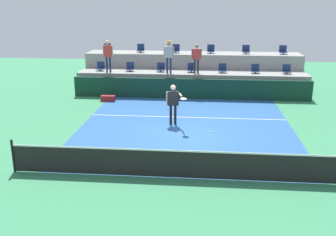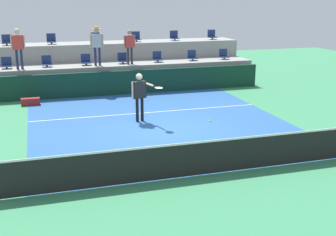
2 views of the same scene
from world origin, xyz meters
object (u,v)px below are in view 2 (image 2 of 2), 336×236
(stadium_chair_upper_far_left, at_px, (7,41))
(tennis_player, at_px, (140,92))
(stadium_chair_lower_mid_left, at_px, (86,61))
(stadium_chair_upper_left, at_px, (51,40))
(stadium_chair_lower_far_left, at_px, (6,64))
(stadium_chair_upper_mid_right, at_px, (136,37))
(stadium_chair_upper_right, at_px, (174,36))
(spectator_in_white, at_px, (130,44))
(equipment_bag, at_px, (30,102))
(stadium_chair_lower_center, at_px, (122,59))
(stadium_chair_lower_far_right, at_px, (224,55))
(stadium_chair_upper_mid_left, at_px, (95,39))
(stadium_chair_lower_left, at_px, (47,62))
(stadium_chair_lower_right, at_px, (192,56))
(tennis_ball, at_px, (210,121))
(stadium_chair_lower_mid_right, at_px, (157,58))
(spectator_with_hat, at_px, (97,42))
(stadium_chair_upper_far_right, at_px, (212,35))
(spectator_leaning_on_rail, at_px, (18,45))

(stadium_chair_upper_far_left, distance_m, tennis_player, 9.17)
(stadium_chair_lower_mid_left, relative_size, stadium_chair_upper_left, 1.00)
(stadium_chair_lower_far_left, height_order, stadium_chair_lower_mid_left, same)
(stadium_chair_upper_mid_right, bearing_deg, stadium_chair_upper_right, 0.00)
(spectator_in_white, height_order, equipment_bag, spectator_in_white)
(stadium_chair_lower_center, distance_m, stadium_chair_lower_far_right, 5.33)
(stadium_chair_lower_far_left, bearing_deg, stadium_chair_upper_mid_left, 22.80)
(stadium_chair_lower_mid_left, relative_size, stadium_chair_upper_mid_left, 1.00)
(stadium_chair_lower_left, distance_m, stadium_chair_lower_far_right, 8.88)
(stadium_chair_lower_center, height_order, stadium_chair_lower_right, same)
(stadium_chair_lower_left, height_order, equipment_bag, stadium_chair_lower_left)
(stadium_chair_lower_far_right, bearing_deg, stadium_chair_upper_left, 168.09)
(stadium_chair_upper_mid_left, bearing_deg, stadium_chair_lower_far_right, -15.83)
(stadium_chair_lower_right, relative_size, tennis_ball, 7.65)
(stadium_chair_lower_mid_left, relative_size, stadium_chair_lower_mid_right, 1.00)
(equipment_bag, bearing_deg, stadium_chair_lower_far_right, 12.79)
(stadium_chair_lower_far_right, bearing_deg, spectator_with_hat, -176.66)
(stadium_chair_upper_mid_right, height_order, stadium_chair_upper_far_right, same)
(spectator_leaning_on_rail, bearing_deg, stadium_chair_upper_mid_left, 30.54)
(spectator_leaning_on_rail, bearing_deg, stadium_chair_lower_mid_left, 7.38)
(stadium_chair_upper_right, bearing_deg, stadium_chair_lower_right, -77.85)
(stadium_chair_lower_far_right, bearing_deg, spectator_in_white, -175.65)
(stadium_chair_upper_mid_left, relative_size, stadium_chair_upper_right, 1.00)
(stadium_chair_lower_mid_right, distance_m, spectator_leaning_on_rail, 6.55)
(stadium_chair_lower_mid_left, relative_size, stadium_chair_lower_far_right, 1.00)
(stadium_chair_upper_mid_left, height_order, stadium_chair_upper_right, same)
(stadium_chair_upper_mid_right, relative_size, equipment_bag, 0.68)
(stadium_chair_lower_right, height_order, stadium_chair_upper_mid_left, stadium_chair_upper_mid_left)
(stadium_chair_lower_center, distance_m, stadium_chair_upper_far_left, 5.66)
(stadium_chair_lower_far_left, bearing_deg, stadium_chair_upper_far_right, 9.56)
(stadium_chair_lower_far_left, bearing_deg, stadium_chair_upper_mid_right, 15.70)
(stadium_chair_lower_mid_left, distance_m, stadium_chair_lower_right, 5.35)
(tennis_player, xyz_separation_m, equipment_bag, (-3.82, 3.75, -0.94))
(stadium_chair_lower_center, distance_m, stadium_chair_upper_far_right, 5.74)
(stadium_chair_lower_left, bearing_deg, stadium_chair_upper_mid_right, 21.14)
(spectator_leaning_on_rail, distance_m, spectator_with_hat, 3.47)
(stadium_chair_lower_center, relative_size, stadium_chair_upper_mid_left, 1.00)
(stadium_chair_lower_far_right, bearing_deg, stadium_chair_lower_center, 180.00)
(stadium_chair_lower_left, xyz_separation_m, stadium_chair_lower_center, (3.55, 0.00, 0.00))
(stadium_chair_upper_far_left, distance_m, equipment_bag, 4.64)
(stadium_chair_upper_mid_left, height_order, spectator_with_hat, spectator_with_hat)
(stadium_chair_upper_mid_left, height_order, tennis_ball, stadium_chair_upper_mid_left)
(stadium_chair_lower_mid_right, relative_size, equipment_bag, 0.68)
(stadium_chair_upper_left, distance_m, spectator_in_white, 4.12)
(spectator_with_hat, bearing_deg, stadium_chair_lower_center, 16.99)
(stadium_chair_lower_right, bearing_deg, tennis_ball, -106.36)
(stadium_chair_upper_right, xyz_separation_m, stadium_chair_upper_far_right, (2.18, 0.00, 0.00))
(stadium_chair_lower_center, xyz_separation_m, spectator_with_hat, (-1.26, -0.38, 0.90))
(stadium_chair_upper_mid_left, height_order, spectator_leaning_on_rail, spectator_leaning_on_rail)
(stadium_chair_lower_far_right, distance_m, equipment_bag, 10.04)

